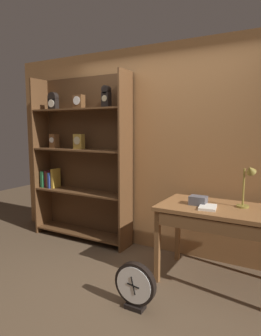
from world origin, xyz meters
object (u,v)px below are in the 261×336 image
Objects in this scene: workbench at (215,217)px; open_repair_manual at (208,207)px; bookshelf at (80,160)px; toolbox_small at (198,200)px; round_clock_large at (135,286)px; desk_lamp at (247,182)px.

open_repair_manual is (-0.05, -0.10, 0.11)m from workbench.
bookshelf is at bearing 170.11° from workbench.
toolbox_small reaches higher than round_clock_large.
toolbox_small is 0.78× the size of open_repair_manual.
toolbox_small is (1.81, -0.35, -0.29)m from bookshelf.
round_clock_large is (-0.76, -0.88, -0.85)m from desk_lamp.
desk_lamp reaches higher than toolbox_small.
toolbox_small reaches higher than open_repair_manual.
toolbox_small is at bearing -11.02° from bookshelf.
bookshelf reaches higher than desk_lamp.
bookshelf is 2.04× the size of workbench.
desk_lamp reaches higher than round_clock_large.
desk_lamp reaches higher than open_repair_manual.
toolbox_small is at bearing -178.10° from workbench.
bookshelf reaches higher than round_clock_large.
open_repair_manual is at bearing -118.88° from workbench.
bookshelf is 1.87m from toolbox_small.
workbench is at bearing -9.89° from bookshelf.
workbench is at bearing 58.55° from round_clock_large.
bookshelf is 13.37× the size of toolbox_small.
bookshelf is at bearing 158.07° from open_repair_manual.
open_repair_manual is at bearing -12.96° from bookshelf.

